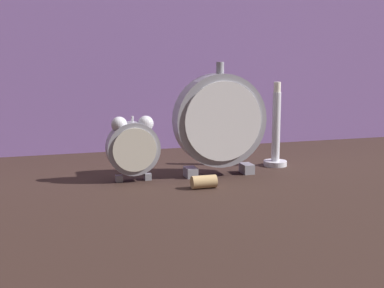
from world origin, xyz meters
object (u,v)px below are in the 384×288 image
Objects in this scene: mantel_clock_silver at (220,121)px; wine_cork at (204,182)px; brass_candlestick at (276,137)px; alarm_clock_twin_bell at (133,145)px.

mantel_clock_silver is 4.95× the size of wine_cork.
wine_cork is (-0.19, -0.13, -0.05)m from brass_candlestick.
alarm_clock_twin_bell is 0.56× the size of mantel_clock_silver.
mantel_clock_silver reaches higher than alarm_clock_twin_bell.
mantel_clock_silver reaches higher than wine_cork.
brass_candlestick is at bearing 8.71° from alarm_clock_twin_bell.
wine_cork is (0.10, -0.08, -0.05)m from alarm_clock_twin_bell.
mantel_clock_silver is 1.24× the size of brass_candlestick.
mantel_clock_silver is 0.13m from wine_cork.
brass_candlestick is 3.99× the size of wine_cork.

